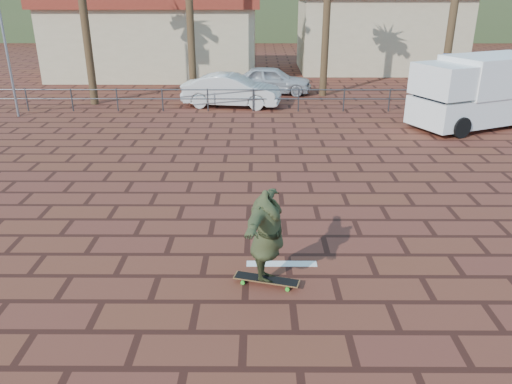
# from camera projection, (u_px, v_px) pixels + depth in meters

# --- Properties ---
(ground) EXTENTS (120.00, 120.00, 0.00)m
(ground) POSITION_uv_depth(u_px,v_px,m) (248.00, 236.00, 11.04)
(ground) COLOR #5E291F
(ground) RESTS_ON ground
(paint_stripe) EXTENTS (1.40, 0.22, 0.01)m
(paint_stripe) POSITION_uv_depth(u_px,v_px,m) (282.00, 264.00, 9.93)
(paint_stripe) COLOR white
(paint_stripe) RESTS_ON ground
(guardrail) EXTENTS (24.06, 0.06, 1.00)m
(guardrail) POSITION_uv_depth(u_px,v_px,m) (253.00, 96.00, 21.88)
(guardrail) COLOR #47494F
(guardrail) RESTS_ON ground
(flagpole) EXTENTS (1.30, 0.10, 8.00)m
(flagpole) POSITION_uv_depth(u_px,v_px,m) (0.00, 0.00, 19.49)
(flagpole) COLOR gray
(flagpole) RESTS_ON ground
(building_west) EXTENTS (12.60, 7.60, 4.50)m
(building_west) POSITION_uv_depth(u_px,v_px,m) (157.00, 37.00, 30.55)
(building_west) COLOR beige
(building_west) RESTS_ON ground
(building_east) EXTENTS (10.60, 6.60, 5.00)m
(building_east) POSITION_uv_depth(u_px,v_px,m) (378.00, 30.00, 32.24)
(building_east) COLOR beige
(building_east) RESTS_ON ground
(hill_front) EXTENTS (70.00, 18.00, 6.00)m
(hill_front) POSITION_uv_depth(u_px,v_px,m) (256.00, 7.00, 56.14)
(hill_front) COLOR #384C28
(hill_front) RESTS_ON ground
(longboard) EXTENTS (1.25, 0.57, 0.12)m
(longboard) POSITION_uv_depth(u_px,v_px,m) (266.00, 280.00, 9.22)
(longboard) COLOR olive
(longboard) RESTS_ON ground
(skateboarder) EXTENTS (1.03, 2.25, 1.77)m
(skateboarder) POSITION_uv_depth(u_px,v_px,m) (267.00, 236.00, 8.87)
(skateboarder) COLOR #353B1F
(skateboarder) RESTS_ON longboard
(campervan) EXTENTS (5.65, 4.15, 2.70)m
(campervan) POSITION_uv_depth(u_px,v_px,m) (480.00, 90.00, 19.25)
(campervan) COLOR white
(campervan) RESTS_ON ground
(car_silver) EXTENTS (4.23, 2.06, 1.39)m
(car_silver) POSITION_uv_depth(u_px,v_px,m) (272.00, 80.00, 25.57)
(car_silver) COLOR #B7B9BE
(car_silver) RESTS_ON ground
(car_white) EXTENTS (4.62, 2.19, 1.46)m
(car_white) POSITION_uv_depth(u_px,v_px,m) (231.00, 90.00, 22.79)
(car_white) COLOR silver
(car_white) RESTS_ON ground
(street_sign) EXTENTS (0.51, 0.11, 2.49)m
(street_sign) POSITION_uv_depth(u_px,v_px,m) (446.00, 72.00, 21.44)
(street_sign) COLOR gray
(street_sign) RESTS_ON ground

